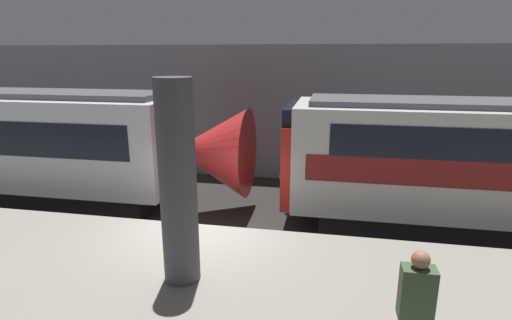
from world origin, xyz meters
name	(u,v)px	position (x,y,z in m)	size (l,w,h in m)	color
ground_plane	(203,261)	(0.00, 0.00, 0.00)	(120.00, 120.00, 0.00)	#282623
platform	(153,313)	(0.00, -2.58, 0.45)	(40.00, 5.15, 0.91)	gray
station_rear_barrier	(257,113)	(0.00, 6.60, 2.45)	(50.00, 0.15, 4.90)	gray
support_pillar_near	(178,184)	(0.37, -2.15, 2.58)	(0.60, 0.60, 3.34)	#47474C
person_walking	(415,310)	(3.77, -3.59, 1.73)	(0.38, 0.24, 1.57)	#473D33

